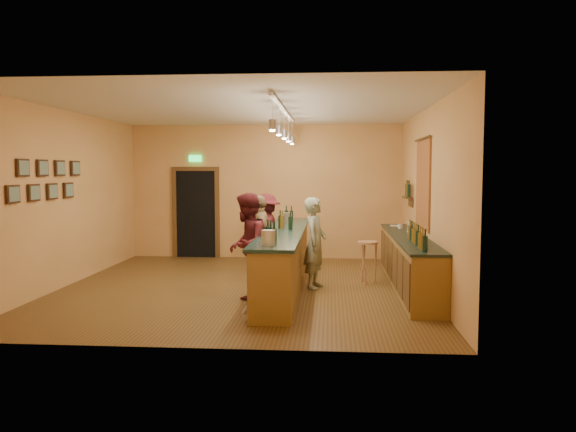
# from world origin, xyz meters

# --- Properties ---
(floor) EXTENTS (7.00, 7.00, 0.00)m
(floor) POSITION_xyz_m (0.00, 0.00, 0.00)
(floor) COLOR #503416
(floor) RESTS_ON ground
(ceiling) EXTENTS (6.50, 7.00, 0.02)m
(ceiling) POSITION_xyz_m (0.00, 0.00, 3.20)
(ceiling) COLOR silver
(ceiling) RESTS_ON wall_back
(wall_back) EXTENTS (6.50, 0.02, 3.20)m
(wall_back) POSITION_xyz_m (0.00, 3.50, 1.60)
(wall_back) COLOR tan
(wall_back) RESTS_ON floor
(wall_front) EXTENTS (6.50, 0.02, 3.20)m
(wall_front) POSITION_xyz_m (0.00, -3.50, 1.60)
(wall_front) COLOR tan
(wall_front) RESTS_ON floor
(wall_left) EXTENTS (0.02, 7.00, 3.20)m
(wall_left) POSITION_xyz_m (-3.25, 0.00, 1.60)
(wall_left) COLOR tan
(wall_left) RESTS_ON floor
(wall_right) EXTENTS (0.02, 7.00, 3.20)m
(wall_right) POSITION_xyz_m (3.25, 0.00, 1.60)
(wall_right) COLOR tan
(wall_right) RESTS_ON floor
(doorway) EXTENTS (1.15, 0.09, 2.48)m
(doorway) POSITION_xyz_m (-1.70, 3.47, 1.13)
(doorway) COLOR black
(doorway) RESTS_ON wall_back
(tapestry) EXTENTS (0.03, 1.40, 1.60)m
(tapestry) POSITION_xyz_m (3.23, 0.40, 1.85)
(tapestry) COLOR maroon
(tapestry) RESTS_ON wall_right
(bottle_shelf) EXTENTS (0.17, 0.55, 0.54)m
(bottle_shelf) POSITION_xyz_m (3.17, 1.90, 1.67)
(bottle_shelf) COLOR #482C15
(bottle_shelf) RESTS_ON wall_right
(picture_grid) EXTENTS (0.06, 2.20, 0.70)m
(picture_grid) POSITION_xyz_m (-3.21, -0.75, 1.95)
(picture_grid) COLOR #382111
(picture_grid) RESTS_ON wall_left
(back_counter) EXTENTS (0.60, 4.55, 1.27)m
(back_counter) POSITION_xyz_m (2.97, 0.18, 0.49)
(back_counter) COLOR olive
(back_counter) RESTS_ON floor
(tasting_bar) EXTENTS (0.73, 5.10, 1.38)m
(tasting_bar) POSITION_xyz_m (0.74, -0.00, 0.61)
(tasting_bar) COLOR olive
(tasting_bar) RESTS_ON floor
(pendant_track) EXTENTS (0.11, 4.60, 0.50)m
(pendant_track) POSITION_xyz_m (0.74, -0.00, 2.98)
(pendant_track) COLOR silver
(pendant_track) RESTS_ON ceiling
(bartender) EXTENTS (0.51, 0.66, 1.63)m
(bartender) POSITION_xyz_m (1.29, 0.07, 0.81)
(bartender) COLOR gray
(bartender) RESTS_ON floor
(customer_a) EXTENTS (0.72, 0.90, 1.74)m
(customer_a) POSITION_xyz_m (0.19, -0.81, 0.87)
(customer_a) COLOR #59191E
(customer_a) RESTS_ON floor
(customer_b) EXTENTS (0.66, 1.03, 1.63)m
(customer_b) POSITION_xyz_m (0.19, 0.86, 0.82)
(customer_b) COLOR #997A51
(customer_b) RESTS_ON floor
(customer_c) EXTENTS (0.62, 1.06, 1.63)m
(customer_c) POSITION_xyz_m (0.19, 1.96, 0.81)
(customer_c) COLOR #59191E
(customer_c) RESTS_ON floor
(bar_stool) EXTENTS (0.38, 0.38, 0.79)m
(bar_stool) POSITION_xyz_m (2.26, 0.55, 0.65)
(bar_stool) COLOR #9B6D46
(bar_stool) RESTS_ON floor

